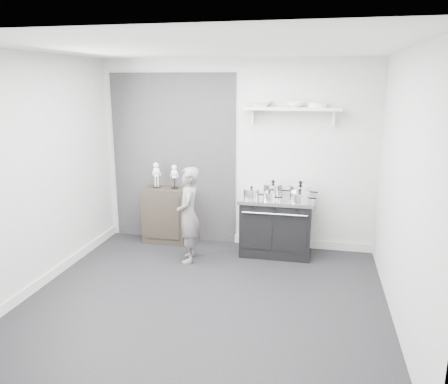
{
  "coord_description": "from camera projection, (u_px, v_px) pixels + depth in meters",
  "views": [
    {
      "loc": [
        1.15,
        -4.37,
        2.37
      ],
      "look_at": [
        0.01,
        0.95,
        0.99
      ],
      "focal_mm": 35.0,
      "sensor_mm": 36.0,
      "label": 1
    }
  ],
  "objects": [
    {
      "name": "ground",
      "position": [
        206.0,
        297.0,
        4.96
      ],
      "size": [
        4.0,
        4.0,
        0.0
      ],
      "primitive_type": "plane",
      "color": "black",
      "rests_on": "ground"
    },
    {
      "name": "room_shell",
      "position": [
        200.0,
        151.0,
        4.72
      ],
      "size": [
        4.02,
        3.62,
        2.71
      ],
      "color": "#B8B8B6",
      "rests_on": "ground"
    },
    {
      "name": "wall_shelf",
      "position": [
        293.0,
        109.0,
        5.89
      ],
      "size": [
        1.3,
        0.26,
        0.24
      ],
      "color": "silver",
      "rests_on": "room_shell"
    },
    {
      "name": "stove",
      "position": [
        276.0,
        225.0,
        6.13
      ],
      "size": [
        1.02,
        0.64,
        0.82
      ],
      "color": "black",
      "rests_on": "ground"
    },
    {
      "name": "side_cabinet",
      "position": [
        166.0,
        215.0,
        6.59
      ],
      "size": [
        0.65,
        0.38,
        0.84
      ],
      "primitive_type": "cube",
      "color": "black",
      "rests_on": "ground"
    },
    {
      "name": "child",
      "position": [
        189.0,
        215.0,
        5.82
      ],
      "size": [
        0.4,
        0.53,
        1.29
      ],
      "primitive_type": "imported",
      "rotation": [
        0.0,
        0.0,
        -1.36
      ],
      "color": "slate",
      "rests_on": "ground"
    },
    {
      "name": "pot_front_left",
      "position": [
        252.0,
        194.0,
        5.96
      ],
      "size": [
        0.31,
        0.22,
        0.18
      ],
      "color": "white",
      "rests_on": "stove"
    },
    {
      "name": "pot_back_left",
      "position": [
        273.0,
        189.0,
        6.12
      ],
      "size": [
        0.37,
        0.29,
        0.23
      ],
      "color": "white",
      "rests_on": "stove"
    },
    {
      "name": "pot_back_right",
      "position": [
        300.0,
        191.0,
        6.02
      ],
      "size": [
        0.4,
        0.31,
        0.23
      ],
      "color": "white",
      "rests_on": "stove"
    },
    {
      "name": "pot_front_right",
      "position": [
        299.0,
        197.0,
        5.79
      ],
      "size": [
        0.35,
        0.27,
        0.18
      ],
      "color": "white",
      "rests_on": "stove"
    },
    {
      "name": "pot_front_center",
      "position": [
        269.0,
        196.0,
        5.87
      ],
      "size": [
        0.27,
        0.18,
        0.15
      ],
      "color": "white",
      "rests_on": "stove"
    },
    {
      "name": "skeleton_full",
      "position": [
        156.0,
        173.0,
        6.46
      ],
      "size": [
        0.12,
        0.08,
        0.44
      ],
      "primitive_type": null,
      "color": "white",
      "rests_on": "side_cabinet"
    },
    {
      "name": "skeleton_torso",
      "position": [
        174.0,
        175.0,
        6.41
      ],
      "size": [
        0.11,
        0.07,
        0.41
      ],
      "primitive_type": null,
      "color": "white",
      "rests_on": "side_cabinet"
    },
    {
      "name": "bowl_large",
      "position": [
        260.0,
        104.0,
        5.96
      ],
      "size": [
        0.32,
        0.32,
        0.08
      ],
      "primitive_type": "imported",
      "color": "white",
      "rests_on": "wall_shelf"
    },
    {
      "name": "bowl_small",
      "position": [
        295.0,
        104.0,
        5.87
      ],
      "size": [
        0.24,
        0.24,
        0.07
      ],
      "primitive_type": "imported",
      "color": "white",
      "rests_on": "wall_shelf"
    },
    {
      "name": "plate_stack",
      "position": [
        318.0,
        105.0,
        5.81
      ],
      "size": [
        0.25,
        0.25,
        0.06
      ],
      "primitive_type": "cylinder",
      "color": "white",
      "rests_on": "wall_shelf"
    }
  ]
}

